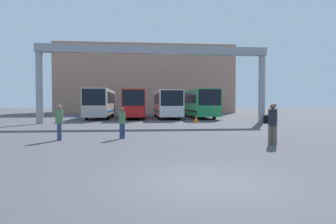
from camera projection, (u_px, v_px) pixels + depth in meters
name	position (u px, v px, depth m)	size (l,w,h in m)	color
ground_plane	(206.00, 183.00, 6.89)	(200.00, 200.00, 0.00)	#47474C
building_backdrop	(146.00, 81.00, 57.18)	(31.44, 12.00, 12.08)	tan
overhead_gantry	(155.00, 61.00, 26.88)	(20.66, 0.80, 6.93)	gray
bus_slot_0	(101.00, 102.00, 35.37)	(2.55, 11.34, 3.34)	beige
bus_slot_1	(134.00, 102.00, 35.88)	(2.43, 11.55, 3.25)	red
bus_slot_2	(167.00, 103.00, 36.25)	(2.58, 11.50, 3.22)	silver
bus_slot_3	(198.00, 102.00, 36.78)	(2.62, 11.77, 3.32)	#268C4C
pedestrian_near_right	(122.00, 122.00, 15.39)	(0.33, 0.33, 1.59)	navy
pedestrian_mid_left	(59.00, 121.00, 14.66)	(0.36, 0.36, 1.75)	navy
pedestrian_near_left	(274.00, 120.00, 15.15)	(0.38, 0.38, 1.83)	black
pedestrian_near_center	(272.00, 123.00, 13.14)	(0.37, 0.37, 1.80)	brown
traffic_cone	(196.00, 119.00, 27.36)	(0.45, 0.45, 0.70)	orange
tire_stack	(269.00, 119.00, 27.12)	(1.04, 1.04, 0.72)	black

